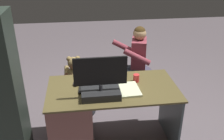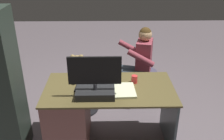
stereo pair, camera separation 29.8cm
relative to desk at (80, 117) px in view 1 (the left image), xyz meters
name	(u,v)px [view 1 (the left image)]	position (x,y,z in m)	size (l,w,h in m)	color
ground_plane	(108,120)	(-0.37, -0.41, -0.38)	(10.00, 10.00, 0.00)	#61575C
desk	(80,117)	(0.00, 0.00, 0.00)	(1.38, 0.73, 0.73)	brown
monitor	(101,85)	(-0.23, 0.16, 0.47)	(0.52, 0.23, 0.43)	black
keyboard	(104,81)	(-0.29, -0.13, 0.35)	(0.42, 0.14, 0.02)	black
computer_mouse	(76,84)	(0.02, -0.11, 0.36)	(0.06, 0.10, 0.04)	#24202C
cup	(136,78)	(-0.65, -0.11, 0.39)	(0.07, 0.07, 0.09)	red
tv_remote	(81,90)	(-0.03, 0.01, 0.35)	(0.04, 0.15, 0.02)	black
notebook_binder	(128,90)	(-0.53, 0.08, 0.36)	(0.22, 0.30, 0.02)	beige
office_chair_teddy	(76,94)	(0.04, -0.69, -0.13)	(0.54, 0.54, 0.46)	black
teddy_bear	(74,70)	(0.04, -0.71, 0.24)	(0.26, 0.26, 0.37)	olive
visitor_chair	(137,81)	(-0.87, -0.93, -0.11)	(0.47, 0.47, 0.46)	black
person	(133,59)	(-0.78, -0.91, 0.27)	(0.58, 0.55, 1.11)	#8D3945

